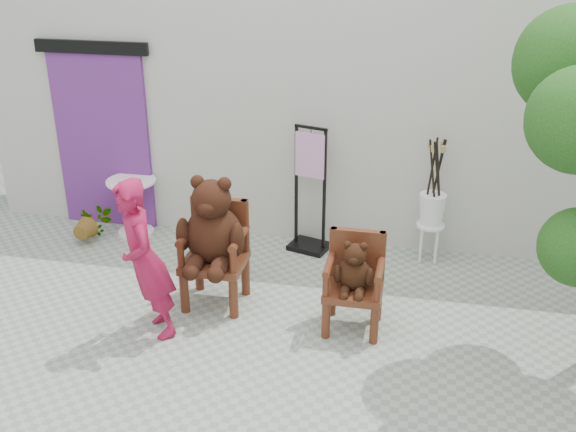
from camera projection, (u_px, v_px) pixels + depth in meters
The scene contains 10 objects.
ground_plane at pixel (304, 372), 5.89m from camera, with size 60.00×60.00×0.00m, color gray.
back_wall at pixel (352, 112), 8.05m from camera, with size 9.00×1.00×3.00m, color beige.
doorway at pixel (103, 136), 8.27m from camera, with size 1.40×0.11×2.33m.
chair_big at pixel (213, 234), 6.64m from camera, with size 0.69×0.73×1.39m.
chair_small at pixel (354, 275), 6.32m from camera, with size 0.54×0.50×0.95m.
person at pixel (145, 260), 6.11m from camera, with size 0.58×0.38×1.58m, color #9D133B.
cafe_table at pixel (133, 200), 8.28m from camera, with size 0.60×0.60×0.70m.
display_stand at pixel (310, 204), 7.82m from camera, with size 0.53×0.46×1.51m.
stool_bucket at pixel (432, 209), 7.54m from camera, with size 0.32×0.32×1.45m.
potted_plant at pixel (91, 223), 8.18m from camera, with size 0.41×0.36×0.46m, color #11360E.
Camera 1 is at (0.83, -4.74, 3.67)m, focal length 42.00 mm.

